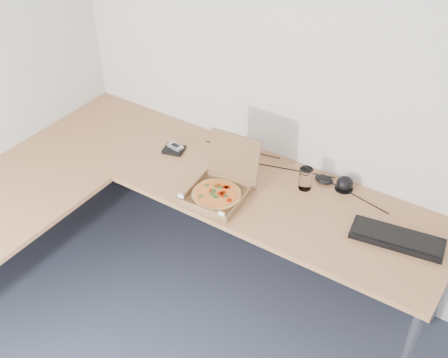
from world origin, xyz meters
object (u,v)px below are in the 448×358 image
Objects in this scene: desk at (135,202)px; wallet at (174,150)px; pizza_box at (218,191)px; drinking_glass at (306,179)px; keyboard at (397,239)px.

wallet is at bearing 100.98° from desk.
pizza_box reaches higher than drinking_glass.
drinking_glass is (0.72, 0.58, 0.09)m from desk.
keyboard is at bearing -12.38° from drinking_glass.
keyboard is (0.57, -0.12, -0.05)m from drinking_glass.
desk is 0.48m from wallet.
drinking_glass is at bearing 158.59° from keyboard.
desk is 5.59× the size of keyboard.
pizza_box is 2.69× the size of drinking_glass.
drinking_glass is 1.07× the size of wallet.
desk is 19.62× the size of drinking_glass.
desk is at bearing -169.51° from keyboard.
pizza_box is 2.87× the size of wallet.
pizza_box is 0.48m from drinking_glass.
drinking_glass is at bearing 36.67° from pizza_box.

